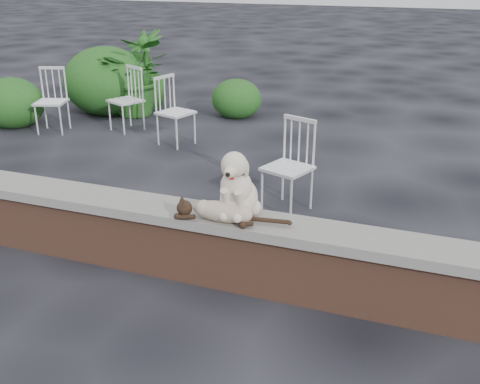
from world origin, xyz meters
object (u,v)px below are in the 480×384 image
(chair_b, at_px, (125,100))
(potted_plant_b, at_px, (146,69))
(chair_d, at_px, (288,167))
(chair_e, at_px, (176,111))
(cat, at_px, (222,210))
(potted_plant_a, at_px, (137,76))
(dog, at_px, (239,181))
(chair_a, at_px, (51,101))

(chair_b, relative_size, potted_plant_b, 0.72)
(chair_d, xyz_separation_m, chair_e, (-2.05, 1.62, 0.00))
(cat, distance_m, potted_plant_b, 6.14)
(chair_b, bearing_deg, cat, -25.12)
(chair_d, bearing_deg, potted_plant_b, 155.29)
(cat, height_order, chair_e, chair_e)
(cat, distance_m, chair_d, 1.64)
(potted_plant_a, bearing_deg, dog, -51.97)
(cat, height_order, chair_d, chair_d)
(potted_plant_a, bearing_deg, cat, -53.56)
(chair_a, height_order, chair_e, same)
(chair_a, bearing_deg, potted_plant_b, 56.65)
(dog, xyz_separation_m, chair_e, (-2.08, 3.10, -0.38))
(dog, relative_size, chair_d, 0.58)
(dog, bearing_deg, chair_b, 128.54)
(cat, distance_m, potted_plant_a, 5.59)
(dog, bearing_deg, chair_e, 120.76)
(chair_d, height_order, chair_e, same)
(cat, distance_m, chair_a, 5.11)
(chair_d, bearing_deg, dog, -69.21)
(dog, bearing_deg, chair_d, 88.01)
(chair_e, relative_size, chair_b, 1.00)
(chair_a, relative_size, chair_e, 1.00)
(chair_a, xyz_separation_m, chair_b, (0.99, 0.46, 0.00))
(dog, distance_m, chair_e, 3.75)
(dog, relative_size, potted_plant_b, 0.42)
(chair_b, height_order, potted_plant_b, potted_plant_b)
(chair_d, height_order, chair_b, same)
(chair_d, bearing_deg, chair_a, 178.77)
(chair_a, bearing_deg, cat, -55.94)
(potted_plant_a, bearing_deg, chair_d, -40.44)
(chair_a, xyz_separation_m, potted_plant_b, (0.53, 1.89, 0.18))
(dog, xyz_separation_m, cat, (-0.08, -0.15, -0.19))
(chair_b, bearing_deg, potted_plant_b, 132.55)
(cat, relative_size, potted_plant_b, 0.79)
(chair_a, bearing_deg, dog, -54.05)
(chair_a, xyz_separation_m, potted_plant_a, (0.69, 1.33, 0.17))
(chair_b, bearing_deg, dog, -23.18)
(chair_d, xyz_separation_m, potted_plant_a, (-3.37, 2.87, 0.17))
(cat, distance_m, chair_e, 3.82)
(cat, height_order, chair_a, chair_a)
(chair_a, height_order, chair_d, same)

